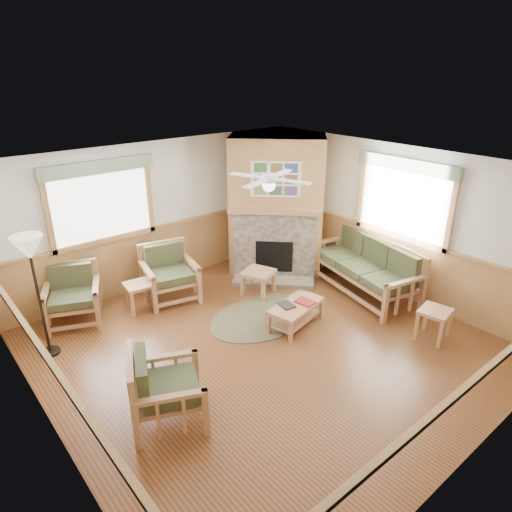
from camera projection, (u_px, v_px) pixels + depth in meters
floor at (265, 347)px, 6.90m from camera, size 6.00×6.00×0.01m
ceiling at (267, 169)px, 5.83m from camera, size 6.00×6.00×0.01m
wall_back at (161, 214)px, 8.48m from camera, size 6.00×0.02×2.70m
wall_front at (477, 367)px, 4.25m from camera, size 6.00×0.02×2.70m
wall_left at (42, 343)px, 4.60m from camera, size 0.02×6.00×2.70m
wall_right at (393, 221)px, 8.13m from camera, size 0.02×6.00×2.70m
wainscot at (266, 315)px, 6.68m from camera, size 6.00×6.00×1.10m
fireplace at (276, 205)px, 9.02m from camera, size 3.11×3.11×2.70m
window_back at (95, 158)px, 7.34m from camera, size 1.90×0.16×1.50m
window_right at (410, 156)px, 7.50m from camera, size 0.16×1.90×1.50m
ceiling_fan at (269, 165)px, 6.24m from camera, size 1.59×1.59×0.36m
sofa at (364, 267)px, 8.34m from camera, size 2.33×1.35×1.00m
armchair_back_left at (72, 296)px, 7.37m from camera, size 1.10×1.10×0.94m
armchair_back_right at (170, 274)px, 8.10m from camera, size 1.04×1.04×0.98m
armchair_left at (167, 387)px, 5.32m from camera, size 1.11×1.11×0.94m
coffee_table at (296, 315)px, 7.37m from camera, size 1.06×0.68×0.39m
end_table_chairs at (140, 297)px, 7.82m from camera, size 0.50×0.48×0.50m
end_table_sofa at (433, 324)px, 7.00m from camera, size 0.52×0.50×0.50m
footstool at (258, 282)px, 8.41m from camera, size 0.67×0.67×0.45m
braided_rug at (263, 316)px, 7.70m from camera, size 2.56×2.56×0.01m
floor_lamp_left at (39, 297)px, 6.38m from camera, size 0.46×0.46×1.85m
floor_lamp_right at (311, 237)px, 8.93m from camera, size 0.47×0.47×1.59m
book_red at (305, 301)px, 7.33m from camera, size 0.26×0.33×0.03m
book_dark at (287, 304)px, 7.24m from camera, size 0.25×0.30×0.03m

